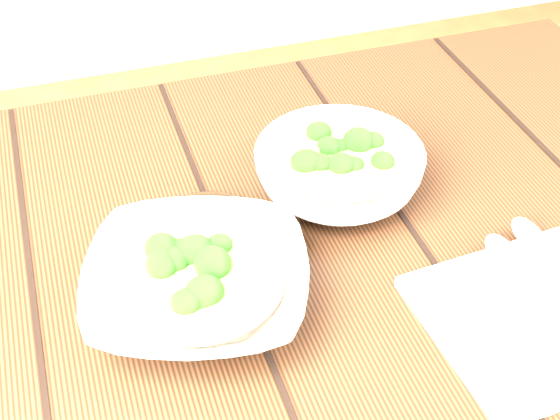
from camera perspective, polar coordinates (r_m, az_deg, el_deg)
name	(u,v)px	position (r m, az deg, el deg)	size (l,w,h in m)	color
table	(260,353)	(0.88, -1.45, -10.40)	(1.20, 0.80, 0.75)	#321A0E
soup_bowl_front	(197,285)	(0.75, -6.10, -5.45)	(0.27, 0.27, 0.06)	white
soup_bowl_back	(339,171)	(0.88, 4.32, 2.88)	(0.24, 0.24, 0.07)	white
trivet	(209,229)	(0.83, -5.23, -1.41)	(0.11, 0.11, 0.03)	black
napkin	(546,314)	(0.80, 18.91, -7.19)	(0.23, 0.19, 0.01)	#C1B5A0
spoon_left	(516,277)	(0.81, 16.89, -4.68)	(0.04, 0.19, 0.01)	#A9A395
spoon_right	(543,258)	(0.84, 18.69, -3.33)	(0.05, 0.19, 0.01)	#A9A395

